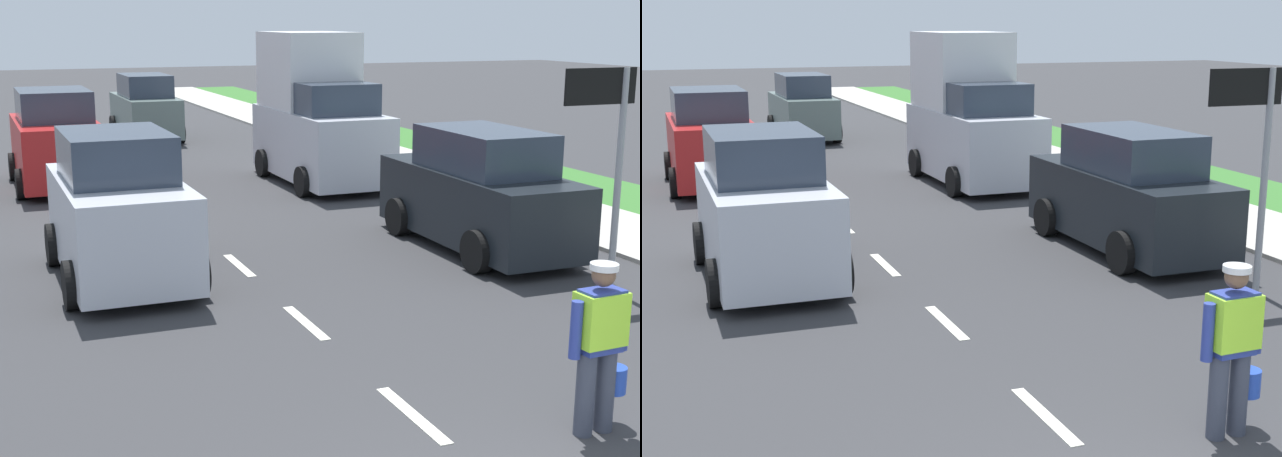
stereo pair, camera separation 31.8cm
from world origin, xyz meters
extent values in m
plane|color=#333335|center=(0.00, 21.00, 0.00)|extent=(96.00, 96.00, 0.00)
cube|color=#B2ADA3|center=(7.20, 10.00, 0.00)|extent=(2.40, 72.00, 0.14)
cube|color=silver|center=(0.00, 2.70, 0.01)|extent=(0.14, 1.40, 0.01)
cube|color=silver|center=(0.00, 5.70, 0.01)|extent=(0.14, 1.40, 0.01)
cube|color=silver|center=(0.00, 8.70, 0.01)|extent=(0.14, 1.40, 0.01)
cube|color=silver|center=(0.00, 11.70, 0.01)|extent=(0.14, 1.40, 0.01)
cube|color=silver|center=(0.00, 14.70, 0.01)|extent=(0.14, 1.40, 0.01)
cube|color=silver|center=(0.00, 17.70, 0.01)|extent=(0.14, 1.40, 0.01)
cube|color=silver|center=(0.00, 20.70, 0.01)|extent=(0.14, 1.40, 0.01)
cube|color=silver|center=(0.00, 23.70, 0.01)|extent=(0.14, 1.40, 0.01)
cube|color=silver|center=(0.00, 26.70, 0.01)|extent=(0.14, 1.40, 0.01)
cube|color=silver|center=(0.00, 29.70, 0.01)|extent=(0.14, 1.40, 0.01)
cube|color=silver|center=(0.00, 32.70, 0.01)|extent=(0.14, 1.40, 0.01)
cube|color=silver|center=(0.00, 35.70, 0.01)|extent=(0.14, 1.40, 0.01)
cube|color=silver|center=(0.00, 38.70, 0.01)|extent=(0.14, 1.40, 0.01)
cube|color=silver|center=(0.00, 41.70, 0.01)|extent=(0.14, 1.40, 0.01)
cube|color=silver|center=(0.00, 44.70, 0.01)|extent=(0.14, 1.40, 0.01)
cube|color=silver|center=(0.00, 47.70, 0.01)|extent=(0.14, 1.40, 0.01)
cylinder|color=#383D4C|center=(1.30, 1.72, 0.41)|extent=(0.18, 0.18, 0.82)
cylinder|color=#383D4C|center=(1.54, 1.73, 0.41)|extent=(0.18, 0.18, 0.82)
cube|color=navy|center=(1.42, 1.73, 1.12)|extent=(0.41, 0.26, 0.60)
cube|color=#A5EA33|center=(1.42, 1.73, 1.14)|extent=(0.47, 0.30, 0.51)
cylinder|color=navy|center=(1.14, 1.72, 1.07)|extent=(0.11, 0.11, 0.55)
cylinder|color=navy|center=(1.70, 1.74, 1.07)|extent=(0.11, 0.11, 0.55)
sphere|color=brown|center=(1.42, 1.73, 1.56)|extent=(0.22, 0.22, 0.22)
cylinder|color=silver|center=(1.42, 1.73, 1.64)|extent=(0.26, 0.26, 0.06)
cylinder|color=#2347B7|center=(1.72, 1.84, 0.45)|extent=(0.26, 0.26, 0.26)
cylinder|color=gray|center=(4.61, 5.41, 1.60)|extent=(0.10, 0.10, 3.20)
cube|color=white|center=(4.21, 5.44, 2.95)|extent=(1.10, 0.05, 0.44)
cube|color=black|center=(4.21, 5.43, 2.95)|extent=(1.16, 0.04, 0.50)
cube|color=silver|center=(3.94, 15.11, 0.96)|extent=(1.90, 4.60, 1.56)
cube|color=#2D3847|center=(3.94, 14.31, 2.09)|extent=(1.67, 1.61, 0.70)
cube|color=silver|center=(3.94, 15.92, 2.64)|extent=(1.80, 2.53, 1.80)
cylinder|color=black|center=(2.97, 16.54, 0.34)|extent=(0.22, 0.68, 0.68)
cylinder|color=black|center=(4.91, 16.54, 0.34)|extent=(0.22, 0.68, 0.68)
cylinder|color=black|center=(2.97, 13.69, 0.34)|extent=(0.22, 0.68, 0.68)
cylinder|color=black|center=(4.91, 13.69, 0.34)|extent=(0.22, 0.68, 0.68)
cube|color=silver|center=(-1.86, 8.62, 0.86)|extent=(1.70, 3.88, 1.36)
cube|color=#2D3847|center=(-1.86, 8.72, 1.89)|extent=(1.50, 2.14, 0.70)
cylinder|color=black|center=(-0.99, 7.41, 0.34)|extent=(0.22, 0.68, 0.68)
cylinder|color=black|center=(-2.73, 7.41, 0.34)|extent=(0.22, 0.68, 0.68)
cylinder|color=black|center=(-0.99, 9.82, 0.34)|extent=(0.22, 0.68, 0.68)
cylinder|color=black|center=(-2.73, 9.82, 0.34)|extent=(0.22, 0.68, 0.68)
cube|color=slate|center=(1.65, 24.74, 0.79)|extent=(1.61, 4.24, 1.23)
cube|color=#2D3847|center=(1.65, 24.63, 1.76)|extent=(1.41, 2.33, 0.70)
cylinder|color=black|center=(0.82, 26.05, 0.34)|extent=(0.22, 0.68, 0.68)
cylinder|color=black|center=(2.47, 26.05, 0.34)|extent=(0.22, 0.68, 0.68)
cylinder|color=black|center=(0.82, 23.42, 0.34)|extent=(0.22, 0.68, 0.68)
cylinder|color=black|center=(2.47, 23.42, 0.34)|extent=(0.22, 0.68, 0.68)
cube|color=black|center=(4.14, 8.31, 0.77)|extent=(1.62, 4.38, 1.18)
cube|color=#2D3847|center=(4.14, 8.20, 1.71)|extent=(1.42, 2.41, 0.70)
cylinder|color=black|center=(3.31, 9.67, 0.34)|extent=(0.22, 0.68, 0.68)
cylinder|color=black|center=(4.96, 9.67, 0.34)|extent=(0.22, 0.68, 0.68)
cylinder|color=black|center=(3.31, 6.95, 0.34)|extent=(0.22, 0.68, 0.68)
cylinder|color=black|center=(4.96, 6.95, 0.34)|extent=(0.22, 0.68, 0.68)
cube|color=red|center=(-1.93, 16.94, 0.87)|extent=(1.79, 4.13, 1.38)
cube|color=#2D3847|center=(-1.93, 17.04, 1.91)|extent=(1.57, 2.27, 0.70)
cylinder|color=black|center=(-1.01, 15.66, 0.34)|extent=(0.22, 0.68, 0.68)
cylinder|color=black|center=(-2.84, 15.66, 0.34)|extent=(0.22, 0.68, 0.68)
cylinder|color=black|center=(-1.01, 18.22, 0.34)|extent=(0.22, 0.68, 0.68)
cylinder|color=black|center=(-2.84, 18.22, 0.34)|extent=(0.22, 0.68, 0.68)
camera|label=1|loc=(-3.93, -4.71, 3.85)|focal=50.74mm
camera|label=2|loc=(-3.64, -4.82, 3.85)|focal=50.74mm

